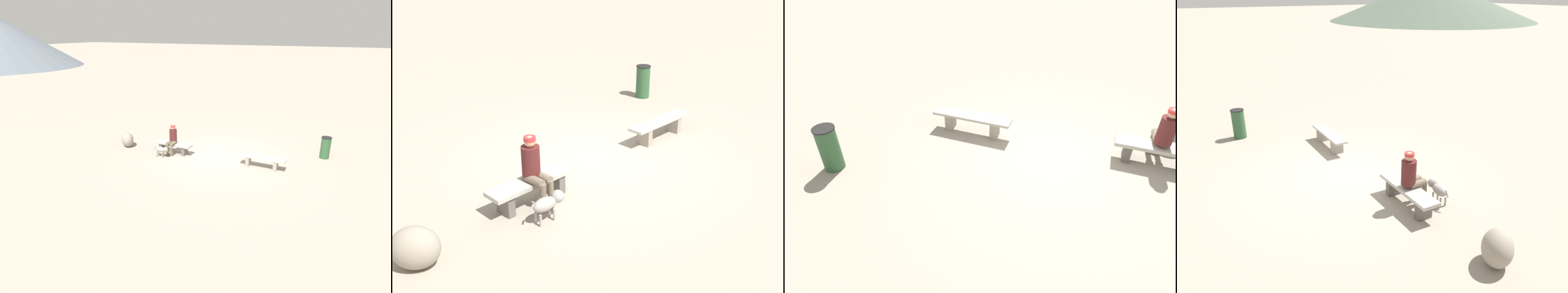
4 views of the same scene
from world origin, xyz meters
TOP-DOWN VIEW (x-y plane):
  - ground at (0.00, 0.00)m, footprint 210.00×210.00m
  - bench_left at (-1.90, 0.34)m, footprint 1.84×0.40m
  - bench_right at (2.07, 0.47)m, footprint 1.73×0.45m
  - seated_person at (2.06, 0.56)m, footprint 0.34×0.61m
  - dog at (2.26, 1.13)m, footprint 0.71×0.27m
  - trash_bin at (-4.04, -1.85)m, footprint 0.42×0.42m
  - boulder at (4.41, 0.70)m, footprint 0.90×0.90m

SIDE VIEW (x-z plane):
  - ground at x=0.00m, z-range -0.06..0.00m
  - bench_left at x=-1.90m, z-range 0.09..0.54m
  - bench_right at x=2.07m, z-range 0.10..0.56m
  - boulder at x=4.41m, z-range 0.00..0.67m
  - dog at x=2.26m, z-range 0.09..0.59m
  - trash_bin at x=-4.04m, z-range 0.00..0.94m
  - seated_person at x=2.06m, z-range 0.10..1.38m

